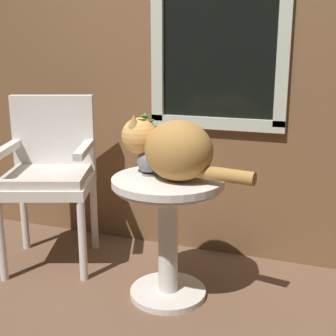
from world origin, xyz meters
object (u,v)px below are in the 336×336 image
(cat, at_px, (173,148))
(wicker_side_table, at_px, (168,214))
(pewter_vase_with_ivy, at_px, (149,157))
(wicker_chair, at_px, (50,168))

(cat, bearing_deg, wicker_side_table, 156.09)
(cat, height_order, pewter_vase_with_ivy, cat)
(wicker_chair, xyz_separation_m, cat, (0.83, -0.19, 0.22))
(wicker_chair, bearing_deg, cat, -12.84)
(pewter_vase_with_ivy, bearing_deg, wicker_side_table, -9.67)
(wicker_side_table, distance_m, cat, 0.34)
(wicker_chair, xyz_separation_m, pewter_vase_with_ivy, (0.69, -0.16, 0.16))
(wicker_chair, relative_size, cat, 1.44)
(wicker_side_table, relative_size, pewter_vase_with_ivy, 2.16)
(wicker_chair, height_order, pewter_vase_with_ivy, wicker_chair)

